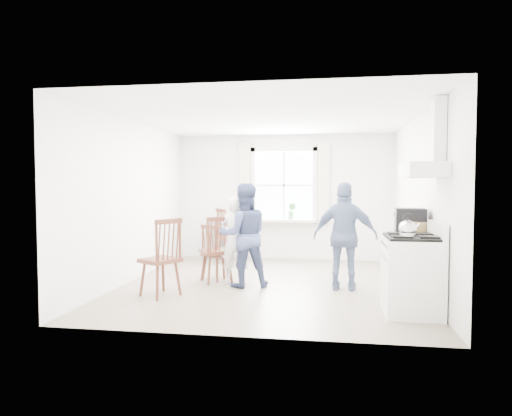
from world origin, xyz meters
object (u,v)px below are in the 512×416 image
(windsor_chair_a, at_px, (219,242))
(person_right, at_px, (345,236))
(stereo_stack, at_px, (410,221))
(windsor_chair_c, at_px, (165,249))
(gas_stove, at_px, (412,274))
(windsor_chair_b, at_px, (212,246))
(person_left, at_px, (235,240))
(low_cabinet, at_px, (408,267))
(person_mid, at_px, (244,235))

(windsor_chair_a, height_order, person_right, person_right)
(stereo_stack, height_order, windsor_chair_c, stereo_stack)
(gas_stove, xyz_separation_m, windsor_chair_b, (-2.86, 1.50, 0.08))
(gas_stove, distance_m, windsor_chair_a, 3.01)
(windsor_chair_c, height_order, person_left, person_left)
(stereo_stack, height_order, windsor_chair_a, stereo_stack)
(gas_stove, relative_size, low_cabinet, 1.24)
(gas_stove, distance_m, person_left, 2.78)
(person_left, bearing_deg, low_cabinet, 165.38)
(low_cabinet, relative_size, person_left, 0.65)
(stereo_stack, height_order, windsor_chair_b, stereo_stack)
(low_cabinet, height_order, windsor_chair_a, windsor_chair_a)
(windsor_chair_b, xyz_separation_m, windsor_chair_c, (-0.38, -1.17, 0.11))
(windsor_chair_a, xyz_separation_m, person_right, (1.96, -0.15, 0.15))
(windsor_chair_b, xyz_separation_m, person_right, (2.11, -0.35, 0.24))
(windsor_chair_a, bearing_deg, stereo_stack, -12.72)
(low_cabinet, distance_m, windsor_chair_c, 3.33)
(stereo_stack, distance_m, windsor_chair_a, 2.90)
(gas_stove, distance_m, person_right, 1.41)
(low_cabinet, xyz_separation_m, person_mid, (-2.34, 0.45, 0.34))
(windsor_chair_c, relative_size, person_right, 0.69)
(gas_stove, relative_size, windsor_chair_b, 1.22)
(windsor_chair_b, bearing_deg, person_mid, -30.93)
(windsor_chair_c, xyz_separation_m, person_right, (2.48, 0.83, 0.13))
(person_mid, xyz_separation_m, person_right, (1.52, 0.00, 0.01))
(windsor_chair_a, distance_m, person_mid, 0.48)
(windsor_chair_c, bearing_deg, stereo_stack, 5.85)
(low_cabinet, bearing_deg, gas_stove, -95.68)
(windsor_chair_b, height_order, person_left, person_left)
(windsor_chair_a, relative_size, person_left, 0.78)
(stereo_stack, relative_size, windsor_chair_a, 0.39)
(low_cabinet, bearing_deg, windsor_chair_c, -173.52)
(low_cabinet, height_order, person_right, person_right)
(stereo_stack, xyz_separation_m, person_mid, (-2.36, 0.48, -0.28))
(windsor_chair_b, bearing_deg, stereo_stack, -15.76)
(windsor_chair_b, height_order, windsor_chair_c, windsor_chair_c)
(gas_stove, height_order, windsor_chair_c, gas_stove)
(person_right, bearing_deg, windsor_chair_b, -4.52)
(person_mid, bearing_deg, person_right, 160.87)
(windsor_chair_b, bearing_deg, windsor_chair_a, -52.94)
(windsor_chair_b, xyz_separation_m, person_mid, (0.59, -0.35, 0.23))
(windsor_chair_a, bearing_deg, windsor_chair_c, -118.47)
(low_cabinet, bearing_deg, person_right, 151.30)
(windsor_chair_b, distance_m, windsor_chair_c, 1.24)
(gas_stove, height_order, person_mid, person_mid)
(windsor_chair_b, height_order, person_mid, person_mid)
(low_cabinet, bearing_deg, windsor_chair_a, 167.89)
(gas_stove, bearing_deg, windsor_chair_c, 174.27)
(stereo_stack, relative_size, windsor_chair_b, 0.45)
(stereo_stack, height_order, person_right, person_right)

